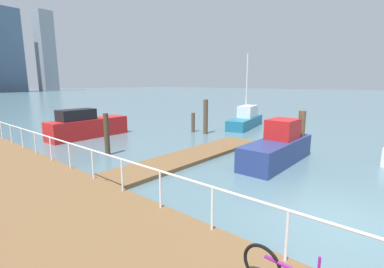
% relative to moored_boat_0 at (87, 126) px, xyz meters
% --- Properties ---
extents(ground_plane, '(300.00, 300.00, 0.00)m').
position_rel_moored_boat_0_xyz_m(ground_plane, '(-1.50, 3.70, -0.81)').
color(ground_plane, slate).
extents(floating_dock, '(10.87, 2.00, 0.18)m').
position_rel_moored_boat_0_xyz_m(floating_dock, '(0.44, -8.99, -0.72)').
color(floating_dock, brown).
rests_on(floating_dock, ground_plane).
extents(boardwalk_railing, '(0.06, 24.71, 1.08)m').
position_rel_moored_boat_0_xyz_m(boardwalk_railing, '(-4.65, -7.25, 0.44)').
color(boardwalk_railing, white).
rests_on(boardwalk_railing, boardwalk).
extents(dock_piling_0, '(0.34, 0.34, 2.56)m').
position_rel_moored_boat_0_xyz_m(dock_piling_0, '(6.49, -5.47, 0.47)').
color(dock_piling_0, brown).
rests_on(dock_piling_0, ground_plane).
extents(dock_piling_1, '(0.27, 0.27, 2.22)m').
position_rel_moored_boat_0_xyz_m(dock_piling_1, '(-1.70, -5.25, 0.31)').
color(dock_piling_1, '#473826').
rests_on(dock_piling_1, ground_plane).
extents(dock_piling_2, '(0.27, 0.27, 1.50)m').
position_rel_moored_boat_0_xyz_m(dock_piling_2, '(6.40, -4.32, -0.05)').
color(dock_piling_2, brown).
rests_on(dock_piling_2, ground_plane).
extents(dock_piling_3, '(0.35, 0.35, 2.39)m').
position_rel_moored_boat_0_xyz_m(dock_piling_3, '(4.61, -13.11, 0.39)').
color(dock_piling_3, brown).
rests_on(dock_piling_3, ground_plane).
extents(moored_boat_0, '(5.60, 1.77, 2.02)m').
position_rel_moored_boat_0_xyz_m(moored_boat_0, '(0.00, 0.00, 0.00)').
color(moored_boat_0, red).
rests_on(moored_boat_0, ground_plane).
extents(moored_boat_1, '(5.90, 2.63, 6.12)m').
position_rel_moored_boat_0_xyz_m(moored_boat_1, '(11.22, -6.21, -0.12)').
color(moored_boat_1, '#1E6B8C').
rests_on(moored_boat_1, ground_plane).
extents(moored_boat_3, '(5.12, 1.56, 2.05)m').
position_rel_moored_boat_0_xyz_m(moored_boat_3, '(2.85, -12.66, -0.08)').
color(moored_boat_3, navy).
rests_on(moored_boat_3, ground_plane).
extents(skyline_tower_4, '(14.15, 8.78, 33.14)m').
position_rel_moored_boat_0_xyz_m(skyline_tower_4, '(27.21, 115.28, 15.77)').
color(skyline_tower_4, slate).
rests_on(skyline_tower_4, ground_plane).
extents(skyline_tower_5, '(6.82, 6.98, 34.17)m').
position_rel_moored_boat_0_xyz_m(skyline_tower_5, '(43.21, 112.84, 16.28)').
color(skyline_tower_5, '#8C939E').
rests_on(skyline_tower_5, ground_plane).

